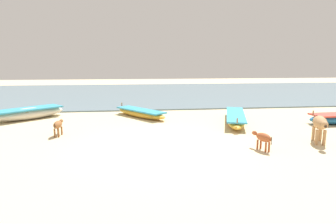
{
  "coord_description": "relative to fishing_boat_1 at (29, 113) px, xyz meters",
  "views": [
    {
      "loc": [
        -0.86,
        -9.41,
        2.88
      ],
      "look_at": [
        0.7,
        3.38,
        0.6
      ],
      "focal_mm": 30.02,
      "sensor_mm": 36.0,
      "label": 1
    }
  ],
  "objects": [
    {
      "name": "ground",
      "position": [
        6.25,
        -5.54,
        -0.31
      ],
      "size": [
        80.0,
        80.0,
        0.0
      ],
      "primitive_type": "plane",
      "color": "beige"
    },
    {
      "name": "sea_water",
      "position": [
        6.25,
        11.75,
        -0.27
      ],
      "size": [
        60.0,
        20.0,
        0.08
      ],
      "primitive_type": "cube",
      "color": "slate",
      "rests_on": "ground"
    },
    {
      "name": "fishing_boat_1",
      "position": [
        0.0,
        0.0,
        0.0
      ],
      "size": [
        3.5,
        3.28,
        0.78
      ],
      "rotation": [
        0.0,
        0.0,
        3.86
      ],
      "color": "beige",
      "rests_on": "ground"
    },
    {
      "name": "fishing_boat_2",
      "position": [
        5.72,
        -0.15,
        -0.08
      ],
      "size": [
        2.92,
        3.42,
        0.61
      ],
      "rotation": [
        0.0,
        0.0,
        2.23
      ],
      "color": "gold",
      "rests_on": "ground"
    },
    {
      "name": "fishing_boat_4",
      "position": [
        10.28,
        -2.03,
        -0.08
      ],
      "size": [
        2.33,
        4.75,
        0.62
      ],
      "rotation": [
        0.0,
        0.0,
        4.39
      ],
      "color": "gold",
      "rests_on": "ground"
    },
    {
      "name": "cow_adult_tan",
      "position": [
        11.98,
        -5.87,
        0.4
      ],
      "size": [
        0.9,
        1.46,
        0.99
      ],
      "rotation": [
        0.0,
        0.0,
        4.29
      ],
      "color": "tan",
      "rests_on": "ground"
    },
    {
      "name": "calf_near_rust",
      "position": [
        9.59,
        -6.41,
        0.11
      ],
      "size": [
        0.45,
        0.89,
        0.59
      ],
      "rotation": [
        0.0,
        0.0,
        1.89
      ],
      "color": "#9E4C28",
      "rests_on": "ground"
    },
    {
      "name": "calf_far_brown",
      "position": [
        2.38,
        -3.66,
        0.13
      ],
      "size": [
        0.31,
        0.94,
        0.61
      ],
      "rotation": [
        0.0,
        0.0,
        1.51
      ],
      "color": "brown",
      "rests_on": "ground"
    }
  ]
}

